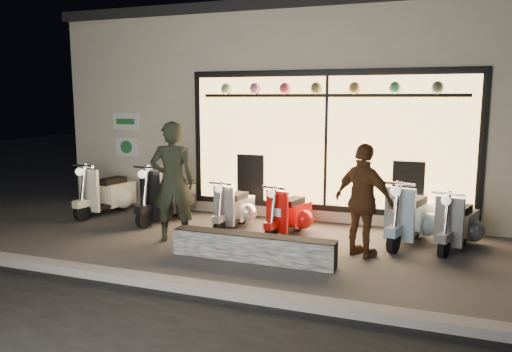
% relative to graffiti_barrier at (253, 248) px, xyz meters
% --- Properties ---
extents(ground, '(40.00, 40.00, 0.00)m').
position_rel_graffiti_barrier_xyz_m(ground, '(-0.31, 0.65, -0.20)').
color(ground, '#383533').
rests_on(ground, ground).
extents(kerb, '(40.00, 0.25, 0.12)m').
position_rel_graffiti_barrier_xyz_m(kerb, '(-0.31, -1.35, -0.14)').
color(kerb, slate).
rests_on(kerb, ground).
extents(shop_building, '(10.20, 6.23, 4.20)m').
position_rel_graffiti_barrier_xyz_m(shop_building, '(-0.30, 5.63, 1.90)').
color(shop_building, beige).
rests_on(shop_building, ground).
extents(graffiti_barrier, '(2.45, 0.28, 0.40)m').
position_rel_graffiti_barrier_xyz_m(graffiti_barrier, '(0.00, 0.00, 0.00)').
color(graffiti_barrier, black).
rests_on(graffiti_barrier, ground).
extents(scooter_silver, '(0.45, 1.23, 0.88)m').
position_rel_graffiti_barrier_xyz_m(scooter_silver, '(-0.98, 1.73, 0.15)').
color(scooter_silver, black).
rests_on(scooter_silver, ground).
extents(scooter_red, '(0.59, 1.25, 0.89)m').
position_rel_graffiti_barrier_xyz_m(scooter_red, '(0.11, 1.60, 0.16)').
color(scooter_red, black).
rests_on(scooter_red, ground).
extents(scooter_black, '(0.62, 1.52, 1.08)m').
position_rel_graffiti_barrier_xyz_m(scooter_black, '(-2.40, 1.83, 0.23)').
color(scooter_black, black).
rests_on(scooter_black, ground).
extents(scooter_cream, '(0.62, 1.47, 1.04)m').
position_rel_graffiti_barrier_xyz_m(scooter_cream, '(-3.80, 1.83, 0.22)').
color(scooter_cream, black).
rests_on(scooter_cream, ground).
extents(scooter_blue, '(0.74, 1.47, 1.05)m').
position_rel_graffiti_barrier_xyz_m(scooter_blue, '(2.11, 1.81, 0.22)').
color(scooter_blue, black).
rests_on(scooter_blue, ground).
extents(scooter_grey, '(0.69, 1.32, 0.94)m').
position_rel_graffiti_barrier_xyz_m(scooter_grey, '(2.83, 1.76, 0.18)').
color(scooter_grey, black).
rests_on(scooter_grey, ground).
extents(man, '(0.86, 0.73, 1.99)m').
position_rel_graffiti_barrier_xyz_m(man, '(-1.60, 0.53, 0.80)').
color(man, black).
rests_on(man, ground).
extents(woman, '(1.08, 0.83, 1.70)m').
position_rel_graffiti_barrier_xyz_m(woman, '(1.47, 0.78, 0.65)').
color(woman, '#57341B').
rests_on(woman, ground).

